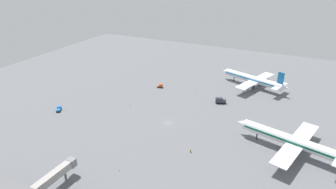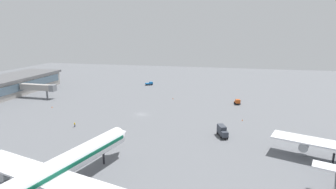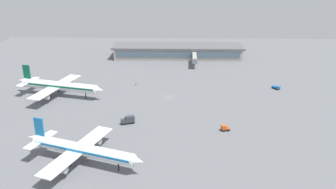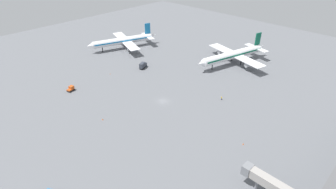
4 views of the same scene
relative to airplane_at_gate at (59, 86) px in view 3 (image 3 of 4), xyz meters
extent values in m
plane|color=slate|center=(-55.28, 0.06, -5.36)|extent=(288.00, 288.00, 0.00)
cube|color=#9E9993|center=(-59.43, -77.94, -1.60)|extent=(86.86, 21.02, 7.51)
cube|color=#4C6070|center=(-59.43, -67.22, -0.53)|extent=(83.39, 0.30, 3.86)
cube|color=#59595B|center=(-59.43, -77.94, 2.69)|extent=(90.34, 21.87, 1.29)
cylinder|color=white|center=(-0.52, 0.13, 0.00)|extent=(40.43, 14.45, 4.47)
cone|color=white|center=(-21.48, 5.53, 0.00)|extent=(5.38, 5.22, 4.24)
cone|color=white|center=(20.43, -5.26, 0.67)|extent=(6.30, 4.85, 3.57)
cube|color=#0C593F|center=(-0.52, 0.13, 0.34)|extent=(38.88, 14.13, 0.80)
cube|color=white|center=(1.44, -0.37, -0.45)|extent=(15.91, 38.97, 0.40)
cylinder|color=#A5A8AD|center=(-1.25, -10.83, -2.01)|extent=(5.72, 3.69, 2.46)
cylinder|color=#A5A8AD|center=(4.14, 10.09, -2.01)|extent=(5.72, 3.69, 2.46)
cube|color=white|center=(17.17, -4.42, 0.45)|extent=(7.37, 15.85, 0.32)
cube|color=#0C593F|center=(17.17, -4.42, 5.81)|extent=(3.89, 1.44, 7.14)
cylinder|color=black|center=(-14.28, 3.68, -3.79)|extent=(0.54, 0.54, 3.13)
cylinder|color=black|center=(1.73, -4.13, -3.79)|extent=(0.54, 0.54, 3.13)
cylinder|color=black|center=(3.51, 2.78, -3.79)|extent=(0.54, 0.54, 3.13)
cylinder|color=white|center=(-28.07, 62.93, -0.35)|extent=(37.20, 16.55, 4.18)
cone|color=white|center=(-47.16, 69.65, -0.35)|extent=(5.26, 5.13, 3.97)
cone|color=white|center=(-8.98, 56.20, 0.28)|extent=(6.03, 4.89, 3.34)
cube|color=#1972B2|center=(-28.07, 62.93, -0.03)|extent=(35.80, 16.13, 0.75)
cube|color=white|center=(-26.27, 62.29, -0.76)|extent=(17.71, 36.04, 0.38)
cylinder|color=#A5A8AD|center=(-29.63, 52.77, -2.22)|extent=(5.42, 3.81, 2.30)
cylinder|color=#A5A8AD|center=(-22.92, 71.82, -2.22)|extent=(5.42, 3.81, 2.30)
cube|color=white|center=(-11.95, 57.25, 0.07)|extent=(8.00, 14.74, 0.30)
cube|color=#1972B2|center=(-11.95, 57.25, 5.08)|extent=(3.59, 1.64, 6.68)
cylinder|color=black|center=(-40.60, 67.34, -3.90)|extent=(0.50, 0.50, 2.92)
cylinder|color=black|center=(-26.31, 58.76, -3.90)|extent=(0.50, 0.50, 2.92)
cylinder|color=black|center=(-24.09, 65.07, -3.90)|extent=(0.50, 0.50, 2.92)
cube|color=black|center=(-38.80, 31.72, -4.81)|extent=(5.91, 3.77, 0.30)
cube|color=#333842|center=(-37.03, 32.40, -3.86)|extent=(2.36, 2.42, 1.60)
cube|color=#3F596B|center=(-36.27, 32.69, -3.54)|extent=(0.64, 1.52, 0.90)
cube|color=#333842|center=(-39.65, 31.40, -3.36)|extent=(4.23, 3.13, 2.60)
cylinder|color=black|center=(-37.31, 33.31, -4.96)|extent=(0.85, 0.57, 0.80)
cylinder|color=black|center=(-36.63, 31.53, -4.96)|extent=(0.85, 0.57, 0.80)
cylinder|color=black|center=(-40.97, 31.91, -4.96)|extent=(0.85, 0.57, 0.80)
cylinder|color=black|center=(-40.30, 30.13, -4.96)|extent=(0.85, 0.57, 0.80)
cube|color=black|center=(-111.73, -13.56, -4.81)|extent=(4.01, 4.72, 0.30)
cube|color=#1966B2|center=(-112.44, -12.48, -4.06)|extent=(2.58, 2.55, 1.20)
cube|color=#3F596B|center=(-112.89, -11.80, -3.82)|extent=(1.38, 0.95, 0.67)
cube|color=#1966B2|center=(-111.23, -14.31, -4.36)|extent=(3.02, 3.22, 0.60)
cylinder|color=black|center=(-113.37, -12.80, -4.96)|extent=(0.69, 0.83, 0.80)
cylinder|color=black|center=(-111.78, -11.75, -4.96)|extent=(0.69, 0.83, 0.80)
cylinder|color=black|center=(-111.67, -15.37, -4.96)|extent=(0.69, 0.83, 0.80)
cylinder|color=black|center=(-110.09, -14.32, -4.96)|extent=(0.69, 0.83, 0.80)
cube|color=black|center=(-78.84, 37.05, -4.81)|extent=(3.59, 2.69, 0.30)
cube|color=#BF4C19|center=(-78.16, 37.24, -3.86)|extent=(2.24, 2.31, 1.60)
cube|color=#3F596B|center=(-77.38, 37.46, -3.54)|extent=(0.51, 1.56, 0.90)
cube|color=#BF4C19|center=(-79.70, 36.81, -4.41)|extent=(1.86, 2.21, 0.50)
cylinder|color=black|center=(-78.01, 38.27, -4.96)|extent=(0.85, 0.50, 0.80)
cylinder|color=black|center=(-77.50, 36.44, -4.96)|extent=(0.85, 0.50, 0.80)
cylinder|color=black|center=(-80.17, 37.67, -4.96)|extent=(0.85, 0.50, 0.80)
cylinder|color=black|center=(-79.66, 35.84, -4.96)|extent=(0.85, 0.50, 0.80)
cylinder|color=#1E2338|center=(-36.61, -17.71, -4.93)|extent=(0.42, 0.42, 0.85)
cylinder|color=yellow|center=(-36.61, -17.71, -4.21)|extent=(0.50, 0.50, 0.60)
sphere|color=tan|center=(-36.61, -17.71, -3.80)|extent=(0.22, 0.22, 0.22)
cylinder|color=yellow|center=(-36.71, -17.93, -4.21)|extent=(0.10, 0.10, 0.54)
cylinder|color=yellow|center=(-36.52, -17.49, -4.21)|extent=(0.10, 0.10, 0.54)
cube|color=#9E9993|center=(-70.23, -58.43, -0.16)|extent=(2.94, 16.77, 2.80)
cylinder|color=slate|center=(-70.11, -52.58, -3.46)|extent=(0.90, 0.90, 3.80)
cube|color=slate|center=(-70.04, -49.07, -0.16)|extent=(3.17, 2.46, 3.08)
cone|color=#EA590C|center=(-81.53, 7.25, -5.06)|extent=(0.44, 0.44, 0.60)
cone|color=#EA590C|center=(-55.84, -40.07, -5.06)|extent=(0.44, 0.44, 0.60)
cone|color=#EA590C|center=(-55.78, 38.39, -5.06)|extent=(0.44, 0.44, 0.60)
camera|label=1|loc=(-1.20, -111.80, 65.48)|focal=31.68mm
camera|label=2|loc=(42.48, 32.61, 26.91)|focal=29.21mm
camera|label=3|loc=(-59.53, 167.05, 58.81)|focal=38.27mm
camera|label=4|loc=(-125.83, -71.51, 57.99)|focal=29.07mm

